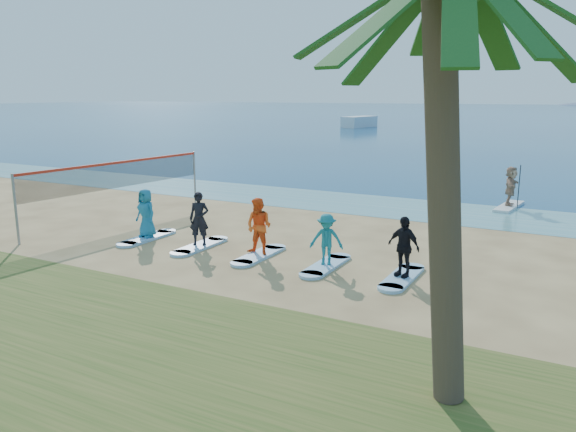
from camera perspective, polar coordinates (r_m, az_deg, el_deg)
The scene contains 17 objects.
ground at distance 17.76m, azimuth -4.18°, elevation -4.55°, with size 600.00×600.00×0.00m, color tan.
shallow_water at distance 26.95m, azimuth 7.87°, elevation 1.19°, with size 600.00×600.00×0.00m, color teal.
ocean at distance 174.64m, azimuth 25.64°, elevation 9.38°, with size 600.00×600.00×0.00m, color navy.
volleyball_net at distance 23.92m, azimuth -16.84°, elevation 3.99°, with size 0.88×9.05×2.50m.
paddleboard at distance 27.88m, azimuth 21.54°, elevation 0.92°, with size 0.70×3.00×0.12m, color silver.
paddleboarder at distance 27.72m, azimuth 21.69°, elevation 2.86°, with size 1.66×0.53×1.79m, color tan.
boat_offshore_a at distance 91.36m, azimuth 7.24°, elevation 8.93°, with size 2.54×7.24×1.72m, color silver.
surfboard_0 at distance 20.94m, azimuth -14.10°, elevation -2.17°, with size 0.70×2.20×0.09m, color #90BFDF.
student_0 at distance 20.73m, azimuth -14.23°, elevation 0.29°, with size 0.85×0.56×1.75m, color teal.
surfboard_1 at distance 19.46m, azimuth -8.92°, elevation -3.03°, with size 0.70×2.20×0.09m, color #90BFDF.
student_1 at distance 19.23m, azimuth -9.01°, elevation -0.28°, with size 0.67×0.44×1.83m, color black.
surfboard_2 at distance 18.17m, azimuth -2.94°, elevation -4.00°, with size 0.70×2.20×0.09m, color #90BFDF.
student_2 at distance 17.92m, azimuth -2.97°, elevation -1.06°, with size 0.89×0.69×1.83m, color #FF591A.
surfboard_3 at distance 17.11m, azimuth 3.88°, elevation -5.05°, with size 0.70×2.20×0.09m, color #90BFDF.
student_3 at distance 16.88m, azimuth 3.92°, elevation -2.38°, with size 1.01×0.58×1.56m, color #1A757D.
surfboard_4 at distance 16.33m, azimuth 11.51°, elevation -6.13°, with size 0.70×2.20×0.09m, color #90BFDF.
student_4 at distance 16.07m, azimuth 11.64°, elevation -3.05°, with size 1.01×0.42×1.73m, color black.
Camera 1 is at (9.17, -14.32, 5.12)m, focal length 35.00 mm.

